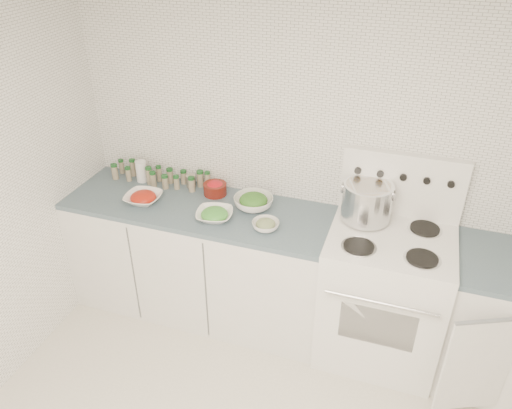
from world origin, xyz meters
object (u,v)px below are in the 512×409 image
bowl_tomato (143,198)px  bowl_snowpea (215,215)px  stove (383,292)px  stock_pot (367,200)px

bowl_tomato → bowl_snowpea: size_ratio=0.92×
stove → bowl_snowpea: size_ratio=4.82×
stock_pot → bowl_tomato: 1.50m
bowl_snowpea → bowl_tomato: bearing=175.7°
bowl_tomato → bowl_snowpea: (0.55, -0.04, -0.00)m
stock_pot → bowl_snowpea: size_ratio=1.19×
bowl_snowpea → stock_pot: bearing=15.6°
stove → bowl_tomato: size_ratio=5.27×
stock_pot → stove: bearing=-37.7°
stock_pot → bowl_snowpea: (-0.93, -0.26, -0.14)m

